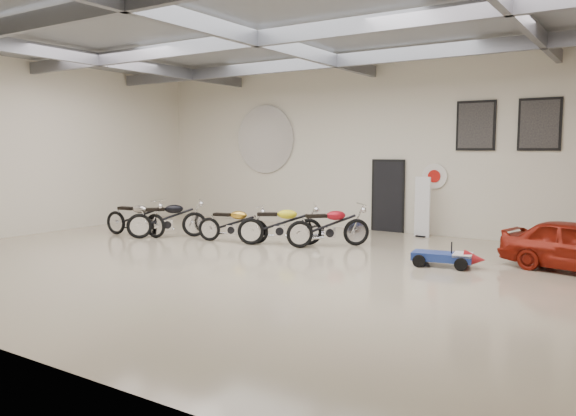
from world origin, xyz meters
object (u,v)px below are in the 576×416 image
Objects in this scene: motorcycle_silver at (135,217)px; motorcycle_yellow at (280,224)px; motorcycle_black at (167,218)px; motorcycle_gold at (233,223)px; motorcycle_red at (328,225)px; banner_stand at (422,206)px; go_kart at (449,254)px.

motorcycle_yellow reaches higher than motorcycle_silver.
motorcycle_black reaches higher than motorcycle_silver.
motorcycle_gold is 1.32m from motorcycle_yellow.
motorcycle_yellow is 1.27m from motorcycle_red.
motorcycle_red is (1.20, 0.43, -0.00)m from motorcycle_yellow.
motorcycle_black is at bearing 147.88° from motorcycle_red.
motorcycle_yellow is (4.27, 1.01, 0.01)m from motorcycle_silver.
motorcycle_silver is 1.07× the size of motorcycle_gold.
banner_stand is at bearing 26.46° from motorcycle_silver.
go_kart is at bearing -1.22° from motorcycle_silver.
motorcycle_black reaches higher than motorcycle_yellow.
motorcycle_black is (-5.93, -4.01, -0.32)m from banner_stand.
motorcycle_silver reaches higher than go_kart.
motorcycle_yellow reaches higher than go_kart.
motorcycle_silver is 0.98× the size of motorcycle_red.
motorcycle_red reaches higher than motorcycle_silver.
motorcycle_silver is 0.98× the size of motorcycle_yellow.
motorcycle_yellow is 4.52m from go_kart.
motorcycle_black is 7.81m from go_kart.
motorcycle_silver is 4.39m from motorcycle_yellow.
motorcycle_silver is 5.65m from motorcycle_red.
motorcycle_black is at bearing 160.65° from motorcycle_yellow.
motorcycle_gold is at bearing 6.92° from motorcycle_silver.
banner_stand is 0.82× the size of motorcycle_yellow.
motorcycle_gold is at bearing 151.08° from motorcycle_red.
motorcycle_red is at bearing 158.73° from go_kart.
motorcycle_gold is at bearing -124.12° from banner_stand.
motorcycle_silver is at bearing 148.35° from motorcycle_red.
motorcycle_yellow is (1.27, 0.35, 0.04)m from motorcycle_gold.
motorcycle_black is at bearing -133.12° from banner_stand.
motorcycle_yellow is at bearing 7.77° from motorcycle_silver.
motorcycle_black is 2.07m from motorcycle_gold.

